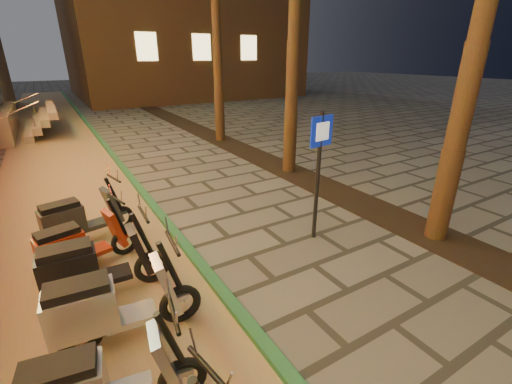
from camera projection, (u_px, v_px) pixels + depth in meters
parking_strip at (64, 178)px, 10.32m from camera, size 3.40×60.00×0.01m
green_curb at (122, 167)px, 11.13m from camera, size 0.18×60.00×0.10m
planting_strip at (332, 190)px, 9.34m from camera, size 1.20×40.00×0.02m
pedestrian_sign at (319, 160)px, 6.35m from camera, size 0.55×0.12×2.52m
scooter_6 at (108, 307)px, 4.19m from camera, size 1.85×0.66×1.30m
scooter_7 at (91, 267)px, 4.99m from camera, size 1.80×0.63×1.27m
scooter_8 at (78, 245)px, 5.66m from camera, size 1.64×0.79×1.16m
scooter_9 at (78, 219)px, 6.54m from camera, size 1.71×0.79×1.21m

